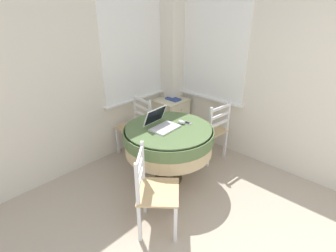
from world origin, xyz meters
name	(u,v)px	position (x,y,z in m)	size (l,w,h in m)	color
corner_room_shell	(193,80)	(1.23, 2.00, 1.28)	(4.36, 5.01, 2.55)	silver
round_dining_table	(169,138)	(0.86, 2.06, 0.61)	(1.10, 1.10, 0.75)	#4C3D2D
laptop	(162,124)	(0.81, 2.13, 0.80)	(0.37, 0.34, 0.23)	silver
computer_mouse	(181,122)	(1.05, 2.02, 0.78)	(0.06, 0.10, 0.05)	silver
cell_phone	(187,123)	(1.11, 1.97, 0.76)	(0.05, 0.11, 0.01)	#B2B7BC
dining_chair_near_back_window	(136,127)	(1.00, 2.86, 0.45)	(0.44, 0.48, 0.89)	tan
dining_chair_near_right_window	(211,131)	(1.67, 1.97, 0.45)	(0.47, 0.43, 0.89)	tan
dining_chair_camera_near	(154,191)	(0.17, 1.61, 0.45)	(0.59, 0.58, 0.89)	tan
corner_cabinet	(171,118)	(1.81, 2.89, 0.34)	(0.52, 0.47, 0.67)	beige
book_on_cabinet	(173,99)	(1.82, 2.85, 0.68)	(0.15, 0.24, 0.02)	#33478C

